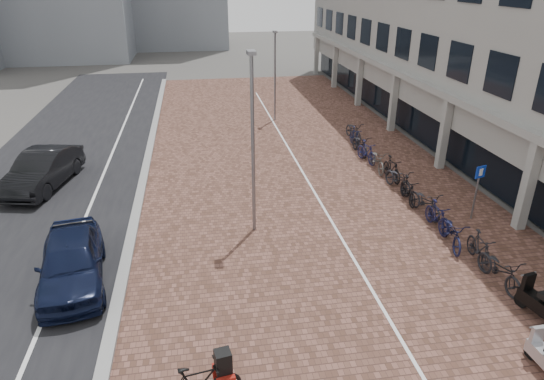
{
  "coord_description": "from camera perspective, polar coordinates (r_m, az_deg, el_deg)",
  "views": [
    {
      "loc": [
        -2.55,
        -9.42,
        8.48
      ],
      "look_at": [
        0.0,
        6.0,
        1.3
      ],
      "focal_mm": 31.09,
      "sensor_mm": 36.0,
      "label": 1
    }
  ],
  "objects": [
    {
      "name": "bike_row",
      "position": [
        20.83,
        15.18,
        1.3
      ],
      "size": [
        1.31,
        15.82,
        1.05
      ],
      "color": "black",
      "rests_on": "ground"
    },
    {
      "name": "car_dark",
      "position": [
        22.65,
        -26.01,
        2.22
      ],
      "size": [
        2.67,
        5.03,
        1.58
      ],
      "primitive_type": "imported",
      "rotation": [
        0.0,
        0.0,
        -0.22
      ],
      "color": "black",
      "rests_on": "ground"
    },
    {
      "name": "curb",
      "position": [
        23.16,
        -15.06,
        2.49
      ],
      "size": [
        0.35,
        42.0,
        0.14
      ],
      "primitive_type": "cube",
      "color": "gray",
      "rests_on": "ground"
    },
    {
      "name": "ground",
      "position": [
        12.93,
        4.53,
        -16.4
      ],
      "size": [
        140.0,
        140.0,
        0.0
      ],
      "primitive_type": "plane",
      "color": "#474442",
      "rests_on": "ground"
    },
    {
      "name": "street_asphalt",
      "position": [
        23.92,
        -24.35,
        1.63
      ],
      "size": [
        8.0,
        50.0,
        0.03
      ],
      "primitive_type": "cube",
      "color": "black",
      "rests_on": "ground"
    },
    {
      "name": "parking_sign",
      "position": [
        18.88,
        23.65,
        0.59
      ],
      "size": [
        0.45,
        0.17,
        2.18
      ],
      "rotation": [
        0.0,
        0.0,
        0.3
      ],
      "color": "slate",
      "rests_on": "ground"
    },
    {
      "name": "car_navy",
      "position": [
        15.28,
        -23.15,
        -7.91
      ],
      "size": [
        2.48,
        4.69,
        1.52
      ],
      "primitive_type": "imported",
      "rotation": [
        0.0,
        0.0,
        0.16
      ],
      "color": "black",
      "rests_on": "ground"
    },
    {
      "name": "plaza_brick",
      "position": [
        23.48,
        2.43,
        3.5
      ],
      "size": [
        14.5,
        42.0,
        0.04
      ],
      "primitive_type": "cube",
      "color": "brown",
      "rests_on": "ground"
    },
    {
      "name": "scooter_mid",
      "position": [
        14.65,
        30.01,
        -11.79
      ],
      "size": [
        0.83,
        1.74,
        1.15
      ],
      "primitive_type": null,
      "rotation": [
        0.0,
        0.0,
        0.19
      ],
      "color": "black",
      "rests_on": "ground"
    },
    {
      "name": "lane_line",
      "position": [
        23.46,
        -19.65,
        2.03
      ],
      "size": [
        0.12,
        44.0,
        0.0
      ],
      "primitive_type": "cube",
      "color": "white",
      "rests_on": "street_asphalt"
    },
    {
      "name": "lamp_near",
      "position": [
        15.9,
        -2.32,
        5.03
      ],
      "size": [
        0.12,
        0.12,
        6.28
      ],
      "primitive_type": "cylinder",
      "color": "slate",
      "rests_on": "ground"
    },
    {
      "name": "parking_line",
      "position": [
        23.51,
        2.91,
        3.58
      ],
      "size": [
        0.1,
        30.0,
        0.0
      ],
      "primitive_type": "cube",
      "color": "white",
      "rests_on": "plaza_brick"
    },
    {
      "name": "lamp_far",
      "position": [
        29.76,
        0.35,
        13.45
      ],
      "size": [
        0.12,
        0.12,
        5.39
      ],
      "primitive_type": "cylinder",
      "color": "slate",
      "rests_on": "ground"
    }
  ]
}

